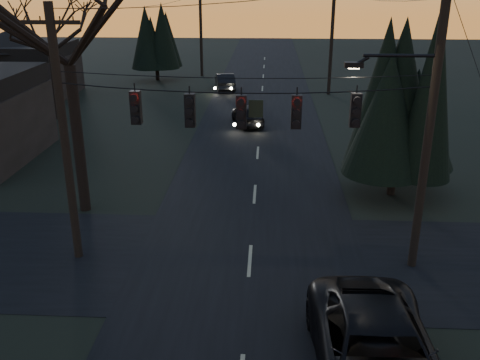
# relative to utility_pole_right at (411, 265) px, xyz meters

# --- Properties ---
(main_road) EXTENTS (8.00, 120.00, 0.02)m
(main_road) POSITION_rel_utility_pole_right_xyz_m (-5.50, 10.00, 0.01)
(main_road) COLOR black
(main_road) RESTS_ON ground
(cross_road) EXTENTS (60.00, 7.00, 0.02)m
(cross_road) POSITION_rel_utility_pole_right_xyz_m (-5.50, 0.00, 0.01)
(cross_road) COLOR black
(cross_road) RESTS_ON ground
(utility_pole_right) EXTENTS (5.00, 0.30, 10.00)m
(utility_pole_right) POSITION_rel_utility_pole_right_xyz_m (0.00, 0.00, 0.00)
(utility_pole_right) COLOR black
(utility_pole_right) RESTS_ON ground
(utility_pole_left) EXTENTS (1.80, 0.30, 8.50)m
(utility_pole_left) POSITION_rel_utility_pole_right_xyz_m (-11.50, 0.00, 0.00)
(utility_pole_left) COLOR black
(utility_pole_left) RESTS_ON ground
(utility_pole_far_r) EXTENTS (1.80, 0.30, 8.50)m
(utility_pole_far_r) POSITION_rel_utility_pole_right_xyz_m (0.00, 28.00, 0.00)
(utility_pole_far_r) COLOR black
(utility_pole_far_r) RESTS_ON ground
(utility_pole_far_l) EXTENTS (0.30, 0.30, 8.00)m
(utility_pole_far_l) POSITION_rel_utility_pole_right_xyz_m (-11.50, 36.00, 0.00)
(utility_pole_far_l) COLOR black
(utility_pole_far_l) RESTS_ON ground
(span_signal_assembly) EXTENTS (11.50, 0.44, 1.51)m
(span_signal_assembly) POSITION_rel_utility_pole_right_xyz_m (-5.74, 0.00, 5.31)
(span_signal_assembly) COLOR black
(span_signal_assembly) RESTS_ON ground
(evergreen_right) EXTENTS (3.87, 3.87, 7.40)m
(evergreen_right) POSITION_rel_utility_pole_right_xyz_m (0.61, 6.36, 4.29)
(evergreen_right) COLOR black
(evergreen_right) RESTS_ON ground
(bare_tree_dist) EXTENTS (6.53, 6.53, 8.99)m
(bare_tree_dist) POSITION_rel_utility_pole_right_xyz_m (-19.27, 18.84, 6.28)
(bare_tree_dist) COLOR black
(bare_tree_dist) RESTS_ON ground
(evergreen_dist) EXTENTS (3.94, 3.94, 6.11)m
(evergreen_dist) POSITION_rel_utility_pole_right_xyz_m (-15.41, 33.66, 3.65)
(evergreen_dist) COLOR black
(evergreen_dist) RESTS_ON ground
(house_left_far) EXTENTS (9.00, 7.00, 5.20)m
(house_left_far) POSITION_rel_utility_pole_right_xyz_m (-25.50, 26.00, 2.60)
(house_left_far) COLOR black
(house_left_far) RESTS_ON ground
(suv_near) EXTENTS (3.02, 6.34, 1.75)m
(suv_near) POSITION_rel_utility_pole_right_xyz_m (-2.30, -5.89, 0.87)
(suv_near) COLOR black
(suv_near) RESTS_ON ground
(sedan_oncoming_a) EXTENTS (2.54, 4.31, 1.38)m
(sedan_oncoming_a) POSITION_rel_utility_pole_right_xyz_m (-6.30, 17.95, 0.69)
(sedan_oncoming_a) COLOR black
(sedan_oncoming_a) RESTS_ON ground
(sedan_oncoming_b) EXTENTS (2.13, 4.42, 1.40)m
(sedan_oncoming_b) POSITION_rel_utility_pole_right_xyz_m (-8.70, 29.38, 0.70)
(sedan_oncoming_b) COLOR black
(sedan_oncoming_b) RESTS_ON ground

